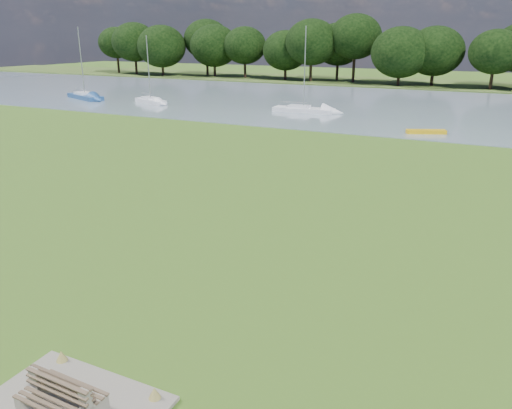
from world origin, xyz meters
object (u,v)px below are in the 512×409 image
at_px(kayak, 426,132).
at_px(sailboat_4, 303,108).
at_px(bench_pair, 61,397).
at_px(sailboat_0, 85,95).
at_px(sailboat_3, 150,99).

bearing_deg(kayak, sailboat_4, 129.85).
relative_size(bench_pair, sailboat_0, 0.21).
distance_m(bench_pair, kayak, 39.23).
distance_m(bench_pair, sailboat_0, 61.79).
height_order(bench_pair, sailboat_0, sailboat_0).
distance_m(kayak, sailboat_4, 16.11).
xyz_separation_m(kayak, sailboat_3, (-34.29, 5.96, 0.31)).
height_order(kayak, sailboat_3, sailboat_3).
height_order(kayak, sailboat_4, sailboat_4).
height_order(sailboat_0, sailboat_4, sailboat_0).
xyz_separation_m(sailboat_0, sailboat_3, (10.70, 0.20, -0.04)).
distance_m(kayak, sailboat_0, 45.36).
distance_m(sailboat_3, sailboat_4, 20.01).
xyz_separation_m(bench_pair, sailboat_0, (-42.45, 44.90, 0.05)).
bearing_deg(bench_pair, kayak, 87.91).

